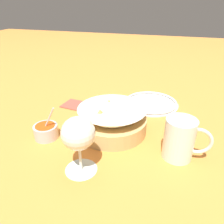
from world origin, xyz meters
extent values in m
plane|color=orange|center=(0.00, 0.00, 0.00)|extent=(4.00, 4.00, 0.00)
cylinder|color=tan|center=(0.02, 0.01, 0.02)|extent=(0.21, 0.21, 0.05)
cone|color=#EDE5C6|center=(0.02, 0.01, 0.04)|extent=(0.21, 0.21, 0.08)
cylinder|color=#3D842D|center=(0.02, 0.01, 0.03)|extent=(0.16, 0.16, 0.01)
pyramid|color=gold|center=(0.06, 0.01, 0.06)|extent=(0.08, 0.08, 0.05)
pyramid|color=gold|center=(0.00, 0.05, 0.06)|extent=(0.08, 0.08, 0.06)
pyramid|color=gold|center=(-0.01, -0.03, 0.06)|extent=(0.09, 0.09, 0.06)
cylinder|color=#B7B7BC|center=(-0.16, -0.08, 0.02)|extent=(0.07, 0.07, 0.04)
cylinder|color=#CC4C14|center=(-0.16, -0.08, 0.03)|extent=(0.06, 0.06, 0.03)
cylinder|color=#B7B7BC|center=(-0.15, -0.08, 0.06)|extent=(0.05, 0.01, 0.09)
cylinder|color=silver|center=(-0.01, -0.18, 0.00)|extent=(0.08, 0.08, 0.00)
cylinder|color=silver|center=(-0.01, -0.18, 0.04)|extent=(0.01, 0.01, 0.07)
sphere|color=silver|center=(-0.01, -0.18, 0.11)|extent=(0.08, 0.08, 0.08)
sphere|color=#DBD17A|center=(-0.01, -0.18, 0.10)|extent=(0.05, 0.05, 0.05)
cylinder|color=silver|center=(0.22, -0.06, 0.06)|extent=(0.08, 0.08, 0.11)
cylinder|color=gold|center=(0.22, -0.06, 0.04)|extent=(0.06, 0.06, 0.08)
torus|color=silver|center=(0.26, -0.06, 0.06)|extent=(0.08, 0.01, 0.08)
cylinder|color=white|center=(0.11, 0.24, 0.00)|extent=(0.21, 0.21, 0.01)
torus|color=white|center=(0.11, 0.24, 0.01)|extent=(0.20, 0.20, 0.01)
cube|color=#DB4C3D|center=(-0.15, 0.14, 0.00)|extent=(0.14, 0.10, 0.01)
camera|label=1|loc=(0.18, -0.55, 0.38)|focal=35.00mm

